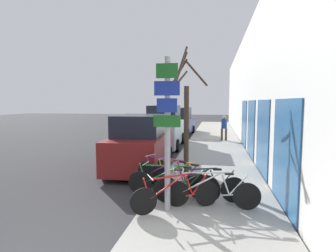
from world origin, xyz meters
The scene contains 15 objects.
ground_plane centered at (0.00, 11.20, 0.00)m, with size 80.00×80.00×0.00m, color #333335.
sidewalk_curb centered at (2.60, 14.00, 0.07)m, with size 3.20×32.00×0.15m.
building_facade centered at (4.35, 13.91, 3.22)m, with size 0.23×32.00×6.50m.
signpost centered at (1.62, 2.92, 2.01)m, with size 0.60×0.15×3.41m.
bicycle_0 centered at (1.83, 2.95, 0.51)m, with size 1.87×1.07×0.84m.
bicycle_1 centered at (2.59, 3.21, 0.52)m, with size 2.24×0.44×0.87m.
bicycle_2 centered at (2.32, 3.51, 0.52)m, with size 2.23×0.56×0.87m.
bicycle_3 centered at (1.57, 3.68, 0.53)m, with size 2.33×0.44×0.87m.
bicycle_4 centered at (1.81, 4.02, 0.53)m, with size 2.01×1.11×0.90m.
bicycle_5 centered at (1.45, 4.19, 0.55)m, with size 2.15×1.19×0.93m.
parked_car_0 centered at (-0.16, 6.90, 0.97)m, with size 2.23×4.38×2.11m.
parked_car_1 centered at (-0.18, 11.86, 1.08)m, with size 2.01×4.45×2.40m.
parked_car_2 centered at (-0.20, 17.66, 0.98)m, with size 2.33×4.64×2.16m.
pedestrian_near centered at (3.20, 14.20, 1.06)m, with size 0.40×0.35×1.58m.
street_tree centered at (1.67, 6.00, 2.13)m, with size 1.43×1.69×4.26m.
Camera 1 is at (2.66, -2.72, 2.59)m, focal length 28.00 mm.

